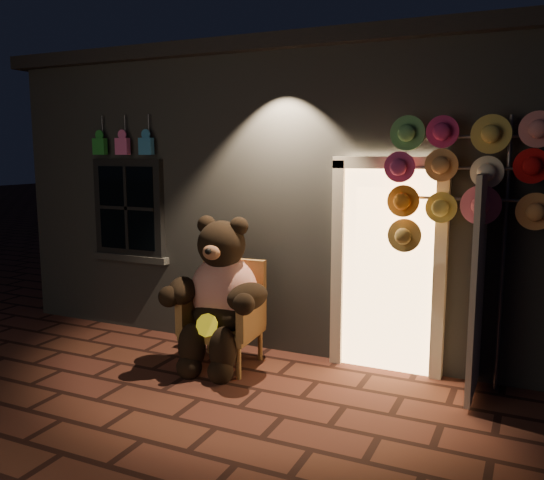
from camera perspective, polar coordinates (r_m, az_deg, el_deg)
The scene contains 5 objects.
ground at distance 5.49m, azimuth -7.19°, elevation -15.36°, with size 60.00×60.00×0.00m, color #50271E.
shop_building at distance 8.66m, azimuth 6.79°, elevation 5.37°, with size 7.30×5.95×3.51m.
wicker_armchair at distance 6.16m, azimuth -4.56°, elevation -7.21°, with size 0.80×0.73×1.09m.
teddy_bear at distance 5.98m, azimuth -5.19°, elevation -5.45°, with size 1.17×0.94×1.61m.
hat_rack at distance 5.55m, azimuth 18.21°, elevation 6.02°, with size 1.46×0.22×2.58m.
Camera 1 is at (2.70, -4.23, 2.24)m, focal length 38.00 mm.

